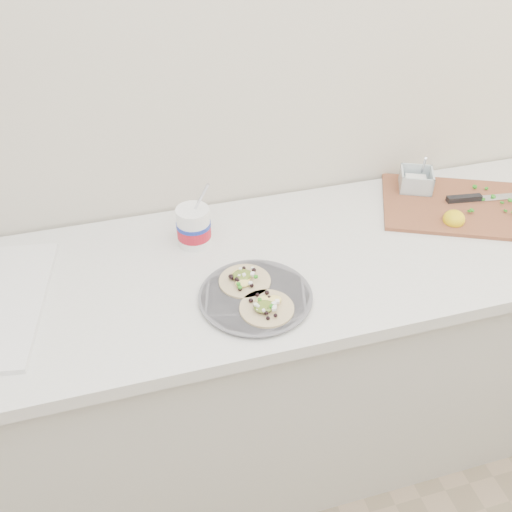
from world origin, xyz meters
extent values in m
cube|color=beige|center=(0.00, 1.73, 1.30)|extent=(3.50, 0.05, 2.60)
cube|color=beige|center=(0.00, 1.43, 0.43)|extent=(2.40, 0.62, 0.86)
cube|color=silver|center=(0.00, 1.41, 0.88)|extent=(2.44, 0.66, 0.04)
cylinder|color=#5B5B62|center=(0.04, 1.27, 0.91)|extent=(0.28, 0.28, 0.01)
cylinder|color=#5B5B62|center=(0.04, 1.27, 0.91)|extent=(0.29, 0.29, 0.00)
cylinder|color=white|center=(-0.06, 1.55, 0.96)|extent=(0.10, 0.10, 0.12)
cylinder|color=#B01325|center=(-0.06, 1.55, 0.95)|extent=(0.10, 0.10, 0.04)
cylinder|color=#192D99|center=(-0.06, 1.55, 0.97)|extent=(0.10, 0.10, 0.01)
cube|color=brown|center=(0.78, 1.51, 0.91)|extent=(0.56, 0.49, 0.01)
cube|color=white|center=(0.69, 1.64, 0.93)|extent=(0.07, 0.07, 0.03)
ellipsoid|color=yellow|center=(0.71, 1.43, 0.93)|extent=(0.07, 0.07, 0.06)
cube|color=silver|center=(0.93, 1.50, 0.91)|extent=(0.18, 0.06, 0.00)
cube|color=black|center=(0.80, 1.52, 0.92)|extent=(0.11, 0.04, 0.02)
camera|label=1|loc=(-0.26, 0.23, 1.90)|focal=40.00mm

